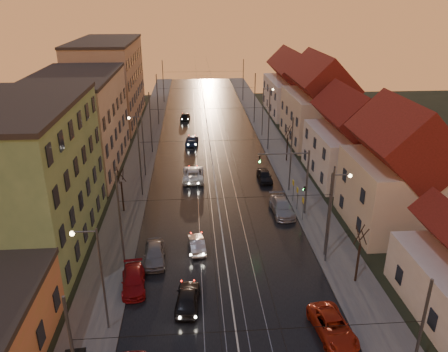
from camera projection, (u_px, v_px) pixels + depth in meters
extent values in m
plane|color=black|center=(237.00, 343.00, 29.14)|extent=(160.00, 160.00, 0.00)
cube|color=black|center=(210.00, 149.00, 65.98)|extent=(16.00, 120.00, 0.04)
cube|color=#4C4C4C|center=(144.00, 150.00, 65.28)|extent=(4.00, 120.00, 0.15)
cube|color=#4C4C4C|center=(276.00, 147.00, 66.65)|extent=(4.00, 120.00, 0.15)
cube|color=gray|center=(196.00, 149.00, 65.82)|extent=(0.06, 120.00, 0.03)
cube|color=gray|center=(205.00, 149.00, 65.92)|extent=(0.06, 120.00, 0.03)
cube|color=gray|center=(215.00, 149.00, 66.02)|extent=(0.06, 120.00, 0.03)
cube|color=gray|center=(225.00, 148.00, 66.12)|extent=(0.06, 120.00, 0.03)
cube|color=#608957|center=(24.00, 180.00, 38.35)|extent=(10.00, 18.00, 13.00)
cube|color=tan|center=(78.00, 124.00, 56.97)|extent=(10.00, 20.00, 12.00)
cube|color=#A28169|center=(109.00, 82.00, 78.70)|extent=(10.00, 24.00, 14.00)
cube|color=beige|center=(394.00, 194.00, 42.78)|extent=(8.50, 10.00, 7.00)
pyramid|color=#531913|center=(403.00, 141.00, 40.71)|extent=(8.67, 10.20, 3.80)
cube|color=silver|center=(349.00, 154.00, 54.95)|extent=(9.00, 12.00, 6.00)
pyramid|color=#531913|center=(353.00, 119.00, 53.19)|extent=(9.18, 12.24, 3.20)
cube|color=beige|center=(317.00, 118.00, 68.48)|extent=(9.00, 14.00, 7.50)
pyramid|color=#531913|center=(320.00, 81.00, 66.28)|extent=(9.18, 14.28, 4.00)
cube|color=silver|center=(292.00, 96.00, 85.26)|extent=(9.00, 16.00, 6.50)
pyramid|color=#531913|center=(294.00, 70.00, 83.34)|extent=(9.18, 16.32, 3.50)
cylinder|color=#595B60|center=(416.00, 352.00, 22.48)|extent=(0.16, 0.16, 9.00)
cylinder|color=#595B60|center=(121.00, 224.00, 35.12)|extent=(0.16, 0.16, 9.00)
cylinder|color=#595B60|center=(330.00, 216.00, 36.30)|extent=(0.16, 0.16, 9.00)
cylinder|color=#595B60|center=(140.00, 159.00, 48.94)|extent=(0.16, 0.16, 9.00)
cylinder|color=#595B60|center=(291.00, 155.00, 50.12)|extent=(0.16, 0.16, 9.00)
cylinder|color=#595B60|center=(151.00, 123.00, 62.76)|extent=(0.16, 0.16, 9.00)
cylinder|color=#595B60|center=(269.00, 121.00, 63.94)|extent=(0.16, 0.16, 9.00)
cylinder|color=#595B60|center=(158.00, 100.00, 76.58)|extent=(0.16, 0.16, 9.00)
cylinder|color=#595B60|center=(255.00, 99.00, 77.76)|extent=(0.16, 0.16, 9.00)
cylinder|color=#595B60|center=(163.00, 82.00, 93.16)|extent=(0.16, 0.16, 9.00)
cylinder|color=#595B60|center=(243.00, 80.00, 94.34)|extent=(0.16, 0.16, 9.00)
cylinder|color=#595B60|center=(103.00, 281.00, 28.85)|extent=(0.14, 0.14, 8.00)
cylinder|color=#595B60|center=(84.00, 232.00, 27.34)|extent=(1.60, 0.10, 0.10)
sphere|color=#FFD88C|center=(72.00, 234.00, 27.33)|extent=(0.32, 0.32, 0.32)
cylinder|color=#595B60|center=(328.00, 216.00, 37.42)|extent=(0.14, 0.14, 8.00)
cylinder|color=#595B60|center=(342.00, 175.00, 36.02)|extent=(1.60, 0.10, 0.10)
sphere|color=#FFD88C|center=(350.00, 176.00, 36.11)|extent=(0.32, 0.32, 0.32)
cylinder|color=#595B60|center=(144.00, 146.00, 54.64)|extent=(0.14, 0.14, 8.00)
cylinder|color=#595B60|center=(135.00, 117.00, 53.14)|extent=(1.60, 0.10, 0.10)
sphere|color=#FFD88C|center=(129.00, 118.00, 53.12)|extent=(0.32, 0.32, 0.32)
cylinder|color=#595B60|center=(263.00, 112.00, 70.59)|extent=(0.14, 0.14, 8.00)
cylinder|color=#595B60|center=(269.00, 89.00, 69.19)|extent=(1.60, 0.10, 0.10)
sphere|color=#FFD88C|center=(273.00, 89.00, 69.28)|extent=(0.32, 0.32, 0.32)
cylinder|color=#595B60|center=(307.00, 183.00, 44.96)|extent=(0.20, 0.20, 7.20)
cylinder|color=#595B60|center=(284.00, 154.00, 43.52)|extent=(5.20, 0.14, 0.14)
imported|color=black|center=(260.00, 160.00, 43.58)|extent=(0.15, 0.18, 0.90)
sphere|color=#19FF3F|center=(260.00, 162.00, 43.53)|extent=(0.20, 0.20, 0.20)
cylinder|color=black|center=(123.00, 197.00, 46.20)|extent=(0.18, 0.18, 3.50)
cylinder|color=black|center=(123.00, 174.00, 45.32)|extent=(0.37, 0.92, 1.61)
cylinder|color=black|center=(120.00, 174.00, 45.43)|extent=(0.91, 0.40, 1.61)
cylinder|color=black|center=(118.00, 175.00, 45.13)|extent=(0.37, 0.92, 1.61)
cylinder|color=black|center=(121.00, 176.00, 45.03)|extent=(0.84, 0.54, 1.62)
cylinder|color=black|center=(357.00, 264.00, 34.69)|extent=(0.18, 0.18, 3.50)
cylinder|color=black|center=(364.00, 235.00, 33.81)|extent=(0.37, 0.92, 1.61)
cylinder|color=black|center=(359.00, 234.00, 33.93)|extent=(0.91, 0.40, 1.61)
cylinder|color=black|center=(359.00, 237.00, 33.62)|extent=(0.37, 0.92, 1.61)
cylinder|color=black|center=(364.00, 237.00, 33.53)|extent=(0.84, 0.54, 1.62)
cylinder|color=black|center=(287.00, 149.00, 60.50)|extent=(0.18, 0.18, 3.50)
cylinder|color=black|center=(290.00, 132.00, 59.62)|extent=(0.37, 0.92, 1.61)
cylinder|color=black|center=(287.00, 131.00, 59.74)|extent=(0.91, 0.40, 1.61)
cylinder|color=black|center=(286.00, 132.00, 59.43)|extent=(0.37, 0.92, 1.61)
cylinder|color=black|center=(289.00, 132.00, 59.34)|extent=(0.84, 0.54, 1.62)
imported|color=black|center=(188.00, 298.00, 32.40)|extent=(2.11, 4.42, 1.46)
imported|color=#ABABB1|center=(197.00, 244.00, 39.61)|extent=(1.72, 3.90, 1.24)
imported|color=white|center=(193.00, 174.00, 54.77)|extent=(2.69, 5.66, 1.56)
imported|color=#172647|center=(192.00, 140.00, 67.94)|extent=(2.28, 4.73, 1.33)
imported|color=black|center=(185.00, 116.00, 81.19)|extent=(2.06, 4.23, 1.39)
imported|color=maroon|center=(133.00, 280.00, 34.50)|extent=(2.29, 4.62, 1.29)
imported|color=gray|center=(155.00, 254.00, 37.88)|extent=(2.05, 4.56, 1.52)
imported|color=#AC2611|center=(333.00, 327.00, 29.66)|extent=(2.76, 5.05, 1.34)
imported|color=#A6A6AC|center=(282.00, 207.00, 46.32)|extent=(2.29, 5.22, 1.49)
imported|color=black|center=(265.00, 176.00, 54.44)|extent=(1.69, 4.06, 1.37)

